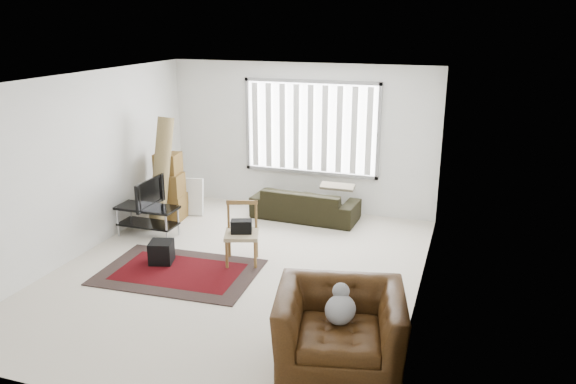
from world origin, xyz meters
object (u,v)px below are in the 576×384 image
at_px(moving_boxes, 170,189).
at_px(armchair, 340,325).
at_px(side_chair, 242,231).
at_px(tv_stand, 148,215).
at_px(sofa, 305,199).

distance_m(moving_boxes, armchair, 5.18).
bearing_deg(side_chair, armchair, -65.48).
bearing_deg(side_chair, tv_stand, 146.04).
xyz_separation_m(tv_stand, sofa, (2.21, 1.62, -0.00)).
xyz_separation_m(moving_boxes, armchair, (3.92, -3.39, -0.08)).
xyz_separation_m(sofa, armchair, (1.64, -4.16, 0.12)).
xyz_separation_m(tv_stand, armchair, (3.85, -2.54, 0.12)).
bearing_deg(tv_stand, moving_boxes, 94.23).
height_order(side_chair, armchair, armchair).
bearing_deg(sofa, side_chair, 84.12).
relative_size(moving_boxes, side_chair, 1.33).
xyz_separation_m(sofa, side_chair, (-0.32, -2.12, 0.13)).
relative_size(tv_stand, armchair, 0.67).
height_order(tv_stand, side_chair, side_chair).
distance_m(tv_stand, moving_boxes, 0.87).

